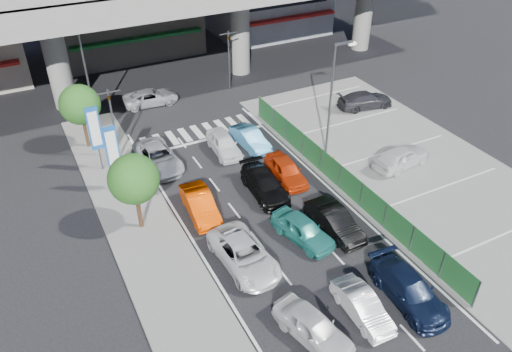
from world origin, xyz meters
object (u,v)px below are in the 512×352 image
hatch_white_back_mid (362,306)px  parked_sedan_dgrey (365,100)px  taxi_orange_right (286,170)px  sedan_white_front_mid (224,144)px  parked_sedan_white (401,157)px  van_white_back_left (313,327)px  traffic_light_right (229,46)px  tree_near (134,179)px  taxi_orange_left (200,205)px  kei_truck_front_right (250,139)px  signboard_near (113,151)px  sedan_black_mid (265,185)px  street_lamp_right (334,91)px  signboard_far (95,130)px  traffic_light_left (111,107)px  street_lamp_left (87,65)px  minivan_navy_back (409,289)px  crossing_wagon_silver (151,97)px  traffic_cone (333,160)px  taxi_teal_mid (303,229)px  tree_far (80,105)px  hatch_black_mid_right (335,221)px  wagon_silver_front_left (158,157)px  sedan_white_mid_left (244,254)px

hatch_white_back_mid → parked_sedan_dgrey: bearing=53.9°
taxi_orange_right → sedan_white_front_mid: same height
hatch_white_back_mid → parked_sedan_white: (10.14, 9.08, 0.18)m
van_white_back_left → parked_sedan_dgrey: bearing=32.7°
traffic_light_right → parked_sedan_white: (4.98, -16.81, -3.14)m
tree_near → taxi_orange_left: bearing=-6.1°
taxi_orange_left → kei_truck_front_right: 8.32m
signboard_near → sedan_black_mid: 9.44m
tree_near → van_white_back_left: (4.62, -10.90, -2.70)m
street_lamp_right → signboard_far: 15.69m
traffic_light_left → street_lamp_left: size_ratio=0.65×
minivan_navy_back → parked_sedan_dgrey: parked_sedan_dgrey is taller
parked_sedan_dgrey → hatch_white_back_mid: bearing=150.8°
traffic_light_right → street_lamp_left: 11.90m
kei_truck_front_right → crossing_wagon_silver: kei_truck_front_right is taller
traffic_light_left → kei_truck_front_right: traffic_light_left is taller
kei_truck_front_right → traffic_cone: (3.96, -4.75, -0.25)m
taxi_teal_mid → signboard_near: bearing=118.4°
tree_far → taxi_orange_right: bearing=-43.4°
van_white_back_left → sedan_white_front_mid: 16.57m
signboard_far → tree_near: size_ratio=0.98×
hatch_white_back_mid → hatch_black_mid_right: 6.08m
sedan_black_mid → parked_sedan_dgrey: parked_sedan_dgrey is taller
traffic_light_right → traffic_cone: bearing=-85.7°
parked_sedan_white → street_lamp_left: bearing=38.4°
taxi_teal_mid → parked_sedan_dgrey: 17.46m
wagon_silver_front_left → crossing_wagon_silver: wagon_silver_front_left is taller
taxi_orange_left → crossing_wagon_silver: taxi_orange_left is taller
taxi_teal_mid → taxi_orange_left: bearing=119.2°
kei_truck_front_right → traffic_cone: kei_truck_front_right is taller
taxi_orange_left → crossing_wagon_silver: bearing=87.4°
van_white_back_left → wagon_silver_front_left: (-1.69, 16.68, 0.00)m
kei_truck_front_right → street_lamp_right: bearing=-39.8°
tree_near → parked_sedan_dgrey: size_ratio=1.04×
hatch_white_back_mid → parked_sedan_white: bearing=43.7°
sedan_white_front_mid → hatch_black_mid_right: bearing=-75.1°
traffic_light_left → van_white_back_left: 19.55m
hatch_white_back_mid → kei_truck_front_right: 16.31m
traffic_light_left → tree_far: size_ratio=1.08×
taxi_orange_right → sedan_black_mid: bearing=-155.7°
traffic_light_left → traffic_light_right: bearing=30.9°
sedan_white_front_mid → taxi_teal_mid: bearing=-85.6°
signboard_far → tree_far: (-0.20, 3.51, 0.32)m
taxi_orange_left → crossing_wagon_silver: (1.87, 15.56, -0.06)m
sedan_white_mid_left → traffic_cone: 11.28m
tree_far → sedan_black_mid: tree_far is taller
hatch_black_mid_right → sedan_black_mid: 5.31m
hatch_black_mid_right → parked_sedan_dgrey: parked_sedan_dgrey is taller
signboard_near → taxi_teal_mid: bearing=-48.9°
parked_sedan_white → traffic_cone: 4.54m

